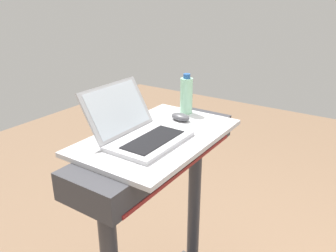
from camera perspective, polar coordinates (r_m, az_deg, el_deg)
desk_board at (r=1.44m, az=-1.65°, el=-1.80°), size 0.72×0.45×0.02m
laptop at (r=1.38m, az=-4.88°, el=-0.65°), size 0.34×0.33×0.21m
computer_mouse at (r=1.59m, az=2.11°, el=1.55°), size 0.07×0.11×0.03m
water_bottle at (r=1.67m, az=3.13°, el=5.22°), size 0.06×0.06×0.20m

